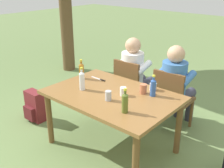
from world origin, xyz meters
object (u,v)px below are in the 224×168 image
chair_far_left (131,85)px  person_in_plaid_shirt (135,72)px  bottle_olive (125,102)px  cup_glass (153,87)px  person_in_white_shirt (176,83)px  bottle_blue (153,87)px  backpack_by_near_side (35,107)px  chair_far_right (171,98)px  cup_steel (108,96)px  cup_white (123,91)px  table_knife (99,79)px  dining_table (112,101)px  cup_terracotta (143,89)px  bottle_amber (81,70)px  bottle_clear (82,80)px

chair_far_left → person_in_plaid_shirt: (-0.00, 0.11, 0.17)m
bottle_olive → cup_glass: size_ratio=2.96×
person_in_white_shirt → bottle_blue: (0.05, -0.65, 0.17)m
cup_glass → backpack_by_near_side: (-1.58, -0.61, -0.55)m
chair_far_right → cup_steel: 1.03m
bottle_olive → cup_white: (-0.26, 0.30, -0.06)m
cup_steel → table_knife: 0.63m
bottle_blue → table_knife: bearing=-178.5°
dining_table → cup_terracotta: (0.26, 0.24, 0.14)m
cup_terracotta → table_knife: bearing=-179.3°
chair_far_left → cup_steel: bearing=-66.9°
dining_table → bottle_amber: bottle_amber is taller
chair_far_left → cup_glass: chair_far_left is taller
person_in_white_shirt → bottle_blue: 0.68m
bottle_olive → cup_terracotta: 0.51m
cup_terracotta → backpack_by_near_side: 1.71m
person_in_white_shirt → bottle_olive: (0.05, -1.16, 0.18)m
cup_terracotta → bottle_olive: bearing=-76.2°
person_in_plaid_shirt → cup_steel: person_in_plaid_shirt is taller
chair_far_left → bottle_blue: (0.71, -0.55, 0.34)m
bottle_clear → bottle_blue: bearing=28.5°
bottle_clear → backpack_by_near_side: bottle_clear is taller
cup_glass → table_knife: cup_glass is taller
bottle_amber → cup_steel: bearing=-20.8°
person_in_plaid_shirt → cup_glass: size_ratio=13.72×
person_in_plaid_shirt → bottle_clear: 1.06m
chair_far_right → chair_far_left: 0.66m
bottle_amber → table_knife: bottle_amber is taller
bottle_blue → cup_terracotta: size_ratio=2.23×
chair_far_left → bottle_amber: (-0.29, -0.69, 0.34)m
chair_far_right → cup_white: chair_far_right is taller
person_in_plaid_shirt → cup_white: size_ratio=12.02×
bottle_amber → chair_far_right: bearing=36.1°
bottle_blue → cup_steel: bearing=-126.4°
chair_far_right → table_knife: chair_far_right is taller
cup_white → bottle_clear: bearing=-158.2°
person_in_white_shirt → cup_glass: size_ratio=13.72×
dining_table → cup_terracotta: 0.38m
chair_far_left → backpack_by_near_side: size_ratio=1.95×
person_in_white_shirt → cup_glass: (-0.03, -0.52, 0.11)m
cup_white → dining_table: bearing=-158.8°
chair_far_right → person_in_plaid_shirt: size_ratio=0.74×
chair_far_left → person_in_white_shirt: 0.69m
bottle_clear → backpack_by_near_side: size_ratio=0.62×
backpack_by_near_side → cup_steel: bearing=2.8°
cup_steel → cup_white: (0.04, 0.20, -0.01)m
person_in_plaid_shirt → cup_white: person_in_plaid_shirt is taller
chair_far_left → bottle_clear: bearing=-90.9°
dining_table → bottle_clear: size_ratio=5.27×
cup_white → cup_terracotta: 0.24m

